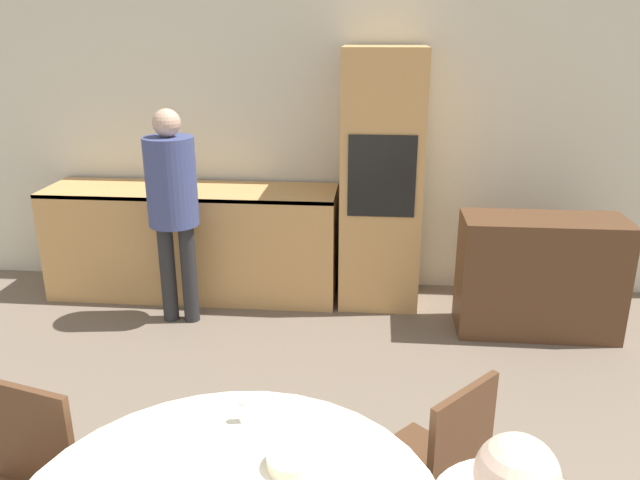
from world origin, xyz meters
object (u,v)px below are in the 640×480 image
bowl_centre (292,461)px  chair_far_right (439,464)px  oven_unit (381,180)px  person_standing (172,195)px  sideboard (539,276)px

bowl_centre → chair_far_right: bearing=36.8°
oven_unit → person_standing: 1.57m
chair_far_right → bowl_centre: (-0.52, -0.39, 0.29)m
chair_far_right → person_standing: person_standing is taller
person_standing → oven_unit: bearing=19.6°
sideboard → chair_far_right: size_ratio=1.29×
sideboard → chair_far_right: 2.37m
sideboard → bowl_centre: sideboard is taller
oven_unit → bowl_centre: oven_unit is taller
person_standing → chair_far_right: bearing=-51.0°
person_standing → bowl_centre: 2.79m
oven_unit → chair_far_right: 2.70m
sideboard → person_standing: person_standing is taller
sideboard → chair_far_right: bearing=-112.5°
oven_unit → chair_far_right: oven_unit is taller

